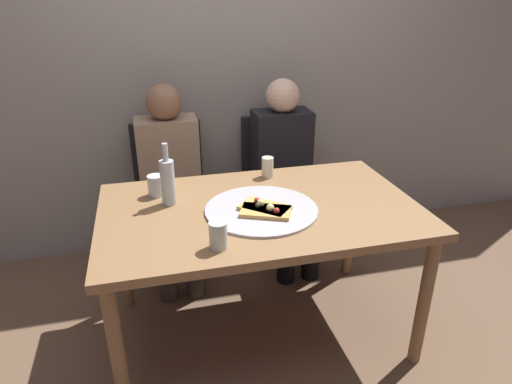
{
  "coord_description": "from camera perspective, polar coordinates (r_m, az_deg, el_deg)",
  "views": [
    {
      "loc": [
        -0.48,
        -1.8,
        1.65
      ],
      "look_at": [
        -0.01,
        0.06,
        0.78
      ],
      "focal_mm": 31.25,
      "sensor_mm": 36.0,
      "label": 1
    }
  ],
  "objects": [
    {
      "name": "pizza_slice_extra",
      "position": [
        2.02,
        1.06,
        -1.95
      ],
      "size": [
        0.25,
        0.24,
        0.05
      ],
      "color": "tan",
      "rests_on": "pizza_tray"
    },
    {
      "name": "guest_in_sweater",
      "position": [
        2.7,
        -10.85,
        1.98
      ],
      "size": [
        0.36,
        0.56,
        1.17
      ],
      "rotation": [
        0.0,
        0.0,
        3.14
      ],
      "color": "#937A60",
      "rests_on": "ground_plane"
    },
    {
      "name": "back_wall",
      "position": [
        2.95,
        -5.03,
        17.47
      ],
      "size": [
        6.0,
        0.1,
        2.6
      ],
      "primitive_type": "cube",
      "color": "gray",
      "rests_on": "ground_plane"
    },
    {
      "name": "ground_plane",
      "position": [
        2.49,
        0.48,
        -17.12
      ],
      "size": [
        8.0,
        8.0,
        0.0
      ],
      "primitive_type": "plane",
      "color": "brown"
    },
    {
      "name": "wine_glass",
      "position": [
        1.74,
        -4.86,
        -5.55
      ],
      "size": [
        0.07,
        0.07,
        0.11
      ],
      "primitive_type": "cylinder",
      "color": "#B7C6BC",
      "rests_on": "dining_table"
    },
    {
      "name": "dining_table",
      "position": [
        2.12,
        0.54,
        -3.75
      ],
      "size": [
        1.48,
        0.9,
        0.73
      ],
      "color": "olive",
      "rests_on": "ground_plane"
    },
    {
      "name": "tumbler_near",
      "position": [
        2.23,
        -12.72,
        0.8
      ],
      "size": [
        0.08,
        0.08,
        0.1
      ],
      "primitive_type": "cylinder",
      "color": "silver",
      "rests_on": "dining_table"
    },
    {
      "name": "wine_bottle",
      "position": [
        2.1,
        -11.23,
        1.36
      ],
      "size": [
        0.07,
        0.07,
        0.3
      ],
      "color": "#B2BCC1",
      "rests_on": "dining_table"
    },
    {
      "name": "chair_left",
      "position": [
        2.89,
        -10.88,
        0.74
      ],
      "size": [
        0.44,
        0.44,
        0.9
      ],
      "rotation": [
        0.0,
        0.0,
        3.14
      ],
      "color": "black",
      "rests_on": "ground_plane"
    },
    {
      "name": "pizza_slice_last",
      "position": [
        1.99,
        1.32,
        -2.44
      ],
      "size": [
        0.25,
        0.21,
        0.05
      ],
      "color": "tan",
      "rests_on": "pizza_tray"
    },
    {
      "name": "pizza_tray",
      "position": [
        2.04,
        0.69,
        -2.25
      ],
      "size": [
        0.52,
        0.52,
        0.01
      ],
      "primitive_type": "cylinder",
      "color": "#ADADB2",
      "rests_on": "dining_table"
    },
    {
      "name": "chair_right",
      "position": [
        3.0,
        2.83,
        2.09
      ],
      "size": [
        0.44,
        0.44,
        0.9
      ],
      "rotation": [
        0.0,
        0.0,
        3.14
      ],
      "color": "black",
      "rests_on": "ground_plane"
    },
    {
      "name": "guest_in_beanie",
      "position": [
        2.82,
        3.77,
        3.37
      ],
      "size": [
        0.36,
        0.56,
        1.17
      ],
      "rotation": [
        0.0,
        0.0,
        3.14
      ],
      "color": "black",
      "rests_on": "ground_plane"
    },
    {
      "name": "tumbler_far",
      "position": [
        2.39,
        1.49,
        3.2
      ],
      "size": [
        0.06,
        0.06,
        0.11
      ],
      "primitive_type": "cylinder",
      "color": "beige",
      "rests_on": "dining_table"
    }
  ]
}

